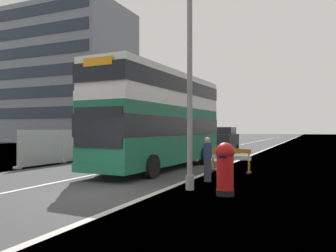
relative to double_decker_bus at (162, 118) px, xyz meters
name	(u,v)px	position (x,y,z in m)	size (l,w,h in m)	color
ground	(108,196)	(1.42, -7.05, -2.68)	(140.00, 280.00, 0.10)	#38383A
double_decker_bus	(162,118)	(0.00, 0.00, 0.00)	(3.08, 10.83, 4.95)	#196042
lamppost_foreground	(190,74)	(3.47, -5.23, 1.31)	(0.29, 0.70, 8.34)	gray
red_pillar_postbox	(225,166)	(4.80, -5.69, -1.73)	(0.59, 0.59, 1.65)	black
roadworks_barrier	(230,157)	(3.64, -0.10, -1.90)	(1.99, 0.64, 1.13)	orange
construction_site_fence	(96,144)	(-6.75, 3.61, -1.64)	(0.44, 13.80, 2.08)	#A8AAAD
car_oncoming_near	(225,140)	(-0.51, 15.39, -1.57)	(1.92, 4.10, 2.25)	black
car_receding_mid	(214,138)	(-3.79, 22.84, -1.60)	(1.97, 3.80, 2.20)	slate
bare_tree_far_verge_near	(130,127)	(-12.39, 18.02, -0.28)	(2.58, 3.04, 5.10)	#4C3D2D
bare_tree_far_verge_mid	(142,127)	(-15.65, 26.99, -0.26)	(2.40, 3.12, 4.59)	#4C3D2D
bare_tree_far_verge_far	(207,128)	(-11.53, 44.97, -0.35)	(3.14, 2.95, 4.44)	#4C3D2D
pedestrian_at_kerb	(208,159)	(3.47, -3.21, -1.75)	(0.34, 0.34, 1.74)	#2D3342
backdrop_office_block	(59,77)	(-32.75, 29.05, 8.23)	(23.79, 13.31, 21.71)	gray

